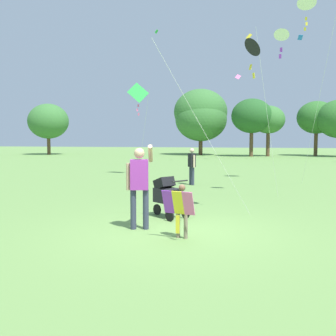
% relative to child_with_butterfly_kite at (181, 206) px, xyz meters
% --- Properties ---
extents(ground_plane, '(120.00, 120.00, 0.00)m').
position_rel_child_with_butterfly_kite_xyz_m(ground_plane, '(-0.24, 0.62, -0.65)').
color(ground_plane, '#668E47').
extents(treeline_distant, '(33.85, 6.72, 6.90)m').
position_rel_child_with_butterfly_kite_xyz_m(treeline_distant, '(-1.30, 33.44, 3.27)').
color(treeline_distant, brown).
rests_on(treeline_distant, ground).
extents(child_with_butterfly_kite, '(0.67, 0.45, 1.09)m').
position_rel_child_with_butterfly_kite_xyz_m(child_with_butterfly_kite, '(0.00, 0.00, 0.00)').
color(child_with_butterfly_kite, '#7F705B').
rests_on(child_with_butterfly_kite, ground).
extents(person_adult_flyer, '(0.59, 0.61, 1.86)m').
position_rel_child_with_butterfly_kite_xyz_m(person_adult_flyer, '(-1.01, 0.64, 0.42)').
color(person_adult_flyer, '#33384C').
rests_on(person_adult_flyer, ground).
extents(stroller, '(1.02, 0.92, 1.03)m').
position_rel_child_with_butterfly_kite_xyz_m(stroller, '(-0.64, 1.98, -0.05)').
color(stroller, black).
rests_on(stroller, ground).
extents(kite_adult_black, '(2.48, 2.25, 4.50)m').
position_rel_child_with_butterfly_kite_xyz_m(kite_adult_black, '(1.40, 2.69, 3.55)').
color(kite_adult_black, black).
rests_on(kite_adult_black, ground).
extents(kite_orange_delta, '(1.19, 1.90, 5.52)m').
position_rel_child_with_butterfly_kite_xyz_m(kite_orange_delta, '(2.43, 5.98, 4.59)').
color(kite_orange_delta, white).
rests_on(kite_orange_delta, ground).
extents(kite_green_novelty, '(1.84, 3.25, 4.74)m').
position_rel_child_with_butterfly_kite_xyz_m(kite_green_novelty, '(-3.90, 12.01, 3.43)').
color(kite_green_novelty, green).
rests_on(kite_green_novelty, ground).
extents(kite_blue_high, '(1.01, 4.03, 7.75)m').
position_rel_child_with_butterfly_kite_xyz_m(kite_blue_high, '(3.81, 9.85, 6.78)').
color(kite_blue_high, white).
rests_on(kite_blue_high, ground).
extents(distant_kites_cluster, '(25.35, 10.24, 11.39)m').
position_rel_child_with_butterfly_kite_xyz_m(distant_kites_cluster, '(0.93, 25.41, 11.98)').
color(distant_kites_cluster, blue).
extents(person_sitting_far, '(0.35, 0.43, 1.53)m').
position_rel_child_with_butterfly_kite_xyz_m(person_sitting_far, '(-0.78, 8.66, 0.25)').
color(person_sitting_far, '#33384C').
rests_on(person_sitting_far, ground).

